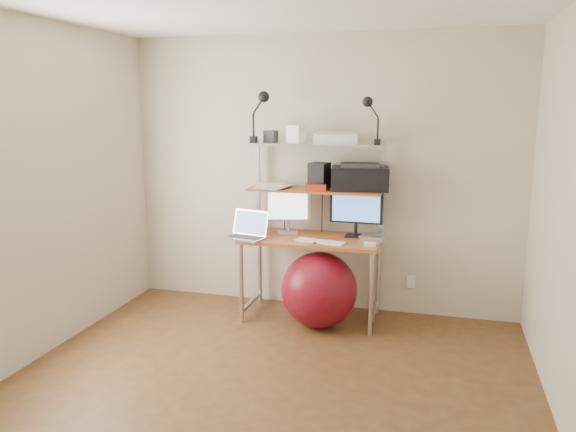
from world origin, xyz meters
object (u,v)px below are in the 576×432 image
laptop (248,232)px  printer (360,177)px  monitor_silver (288,208)px  exercise_ball (319,290)px  monitor_black (356,210)px

laptop → printer: size_ratio=0.74×
monitor_silver → exercise_ball: monitor_silver is taller
laptop → exercise_ball: bearing=11.9°
monitor_silver → laptop: bearing=-154.2°
printer → exercise_ball: size_ratio=0.81×
printer → exercise_ball: 1.03m
monitor_silver → exercise_ball: 0.78m
monitor_black → laptop: monitor_black is taller
laptop → exercise_ball: (0.64, -0.01, -0.47)m
laptop → printer: bearing=32.6°
exercise_ball → laptop: bearing=178.9°
monitor_black → printer: (0.02, 0.03, 0.29)m
monitor_silver → monitor_black: (0.60, 0.04, 0.00)m
monitor_silver → laptop: size_ratio=1.11×
printer → exercise_ball: printer is taller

